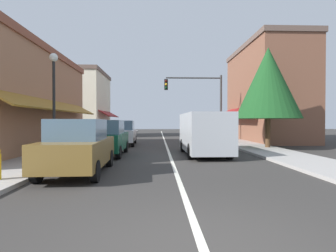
{
  "coord_description": "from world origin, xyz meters",
  "views": [
    {
      "loc": [
        -0.6,
        -3.45,
        1.69
      ],
      "look_at": [
        0.01,
        12.68,
        1.43
      ],
      "focal_mm": 28.85,
      "sensor_mm": 36.0,
      "label": 1
    }
  ],
  "objects_px": {
    "traffic_signal_mast_arm": "(201,96)",
    "tree_right_near": "(268,83)",
    "parked_car_third_left": "(123,133)",
    "street_lamp_left_near": "(54,88)",
    "parked_car_nearest_left": "(79,147)",
    "parked_car_second_left": "(107,138)",
    "van_in_lane": "(204,132)"
  },
  "relations": [
    {
      "from": "traffic_signal_mast_arm",
      "to": "tree_right_near",
      "type": "height_order",
      "value": "tree_right_near"
    },
    {
      "from": "van_in_lane",
      "to": "street_lamp_left_near",
      "type": "relative_size",
      "value": 1.12
    },
    {
      "from": "van_in_lane",
      "to": "tree_right_near",
      "type": "relative_size",
      "value": 0.83
    },
    {
      "from": "parked_car_third_left",
      "to": "parked_car_second_left",
      "type": "bearing_deg",
      "value": -92.06
    },
    {
      "from": "parked_car_second_left",
      "to": "traffic_signal_mast_arm",
      "type": "relative_size",
      "value": 0.72
    },
    {
      "from": "parked_car_nearest_left",
      "to": "parked_car_third_left",
      "type": "xyz_separation_m",
      "value": [
        0.06,
        10.62,
        0.0
      ]
    },
    {
      "from": "street_lamp_left_near",
      "to": "parked_car_nearest_left",
      "type": "bearing_deg",
      "value": -57.32
    },
    {
      "from": "parked_car_nearest_left",
      "to": "street_lamp_left_near",
      "type": "distance_m",
      "value": 4.21
    },
    {
      "from": "van_in_lane",
      "to": "tree_right_near",
      "type": "height_order",
      "value": "tree_right_near"
    },
    {
      "from": "parked_car_nearest_left",
      "to": "traffic_signal_mast_arm",
      "type": "height_order",
      "value": "traffic_signal_mast_arm"
    },
    {
      "from": "traffic_signal_mast_arm",
      "to": "street_lamp_left_near",
      "type": "xyz_separation_m",
      "value": [
        -8.2,
        -11.01,
        -0.72
      ]
    },
    {
      "from": "traffic_signal_mast_arm",
      "to": "street_lamp_left_near",
      "type": "relative_size",
      "value": 1.22
    },
    {
      "from": "parked_car_nearest_left",
      "to": "parked_car_second_left",
      "type": "distance_m",
      "value": 4.68
    },
    {
      "from": "parked_car_third_left",
      "to": "street_lamp_left_near",
      "type": "height_order",
      "value": "street_lamp_left_near"
    },
    {
      "from": "street_lamp_left_near",
      "to": "tree_right_near",
      "type": "height_order",
      "value": "tree_right_near"
    },
    {
      "from": "parked_car_nearest_left",
      "to": "tree_right_near",
      "type": "bearing_deg",
      "value": 37.07
    },
    {
      "from": "parked_car_third_left",
      "to": "tree_right_near",
      "type": "height_order",
      "value": "tree_right_near"
    },
    {
      "from": "parked_car_second_left",
      "to": "traffic_signal_mast_arm",
      "type": "height_order",
      "value": "traffic_signal_mast_arm"
    },
    {
      "from": "street_lamp_left_near",
      "to": "tree_right_near",
      "type": "xyz_separation_m",
      "value": [
        11.28,
        4.53,
        0.93
      ]
    },
    {
      "from": "van_in_lane",
      "to": "traffic_signal_mast_arm",
      "type": "relative_size",
      "value": 0.92
    },
    {
      "from": "parked_car_third_left",
      "to": "traffic_signal_mast_arm",
      "type": "relative_size",
      "value": 0.73
    },
    {
      "from": "tree_right_near",
      "to": "van_in_lane",
      "type": "bearing_deg",
      "value": -148.25
    },
    {
      "from": "parked_car_nearest_left",
      "to": "van_in_lane",
      "type": "bearing_deg",
      "value": 42.44
    },
    {
      "from": "parked_car_third_left",
      "to": "street_lamp_left_near",
      "type": "distance_m",
      "value": 8.2
    },
    {
      "from": "van_in_lane",
      "to": "parked_car_third_left",
      "type": "bearing_deg",
      "value": 128.58
    },
    {
      "from": "parked_car_nearest_left",
      "to": "parked_car_third_left",
      "type": "height_order",
      "value": "same"
    },
    {
      "from": "parked_car_nearest_left",
      "to": "tree_right_near",
      "type": "height_order",
      "value": "tree_right_near"
    },
    {
      "from": "parked_car_third_left",
      "to": "street_lamp_left_near",
      "type": "xyz_separation_m",
      "value": [
        -1.97,
        -7.63,
        2.27
      ]
    },
    {
      "from": "traffic_signal_mast_arm",
      "to": "parked_car_third_left",
      "type": "bearing_deg",
      "value": -151.5
    },
    {
      "from": "traffic_signal_mast_arm",
      "to": "tree_right_near",
      "type": "bearing_deg",
      "value": -64.6
    },
    {
      "from": "parked_car_nearest_left",
      "to": "traffic_signal_mast_arm",
      "type": "distance_m",
      "value": 15.63
    },
    {
      "from": "van_in_lane",
      "to": "street_lamp_left_near",
      "type": "height_order",
      "value": "street_lamp_left_near"
    }
  ]
}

